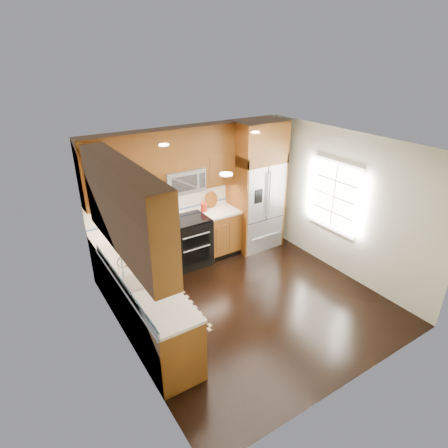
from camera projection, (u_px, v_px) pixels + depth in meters
ground at (250, 302)px, 6.19m from camera, size 4.00×4.00×0.00m
wall_back at (190, 193)px, 7.16m from camera, size 4.00×0.02×2.60m
wall_left at (124, 270)px, 4.66m from camera, size 0.02×4.00×2.60m
wall_right at (343, 205)px, 6.62m from camera, size 0.02×4.00×2.60m
window at (334, 196)px, 6.72m from camera, size 0.04×1.10×1.30m
base_cabinets at (157, 276)px, 6.08m from camera, size 2.85×3.00×0.90m
countertop at (160, 246)px, 6.04m from camera, size 2.86×3.01×0.04m
upper_cabinets at (149, 180)px, 5.60m from camera, size 2.85×3.00×1.15m
range at (188, 241)px, 7.14m from camera, size 0.76×0.67×0.95m
microwave at (182, 180)px, 6.74m from camera, size 0.76×0.40×0.42m
refrigerator at (256, 186)px, 7.52m from camera, size 0.98×0.75×2.60m
sink_faucet at (140, 276)px, 5.09m from camera, size 0.54×0.44×0.37m
rug at (173, 313)px, 5.93m from camera, size 0.86×1.36×0.01m
knife_block at (147, 217)px, 6.74m from camera, size 0.14×0.17×0.30m
utensil_crock at (204, 206)px, 7.22m from camera, size 0.13×0.13×0.35m
cutting_board at (211, 206)px, 7.48m from camera, size 0.39×0.39×0.02m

